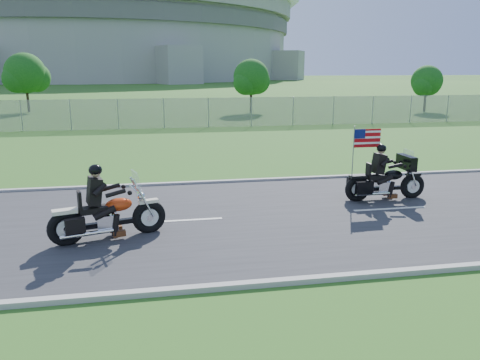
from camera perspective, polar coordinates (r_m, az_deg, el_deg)
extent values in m
plane|color=#224816|center=(12.87, 1.77, -4.63)|extent=(420.00, 420.00, 0.00)
cube|color=#28282B|center=(12.86, 1.77, -4.55)|extent=(120.00, 8.00, 0.04)
cube|color=#9E9B93|center=(16.68, -1.10, -0.18)|extent=(120.00, 0.18, 0.12)
cube|color=#9E9B93|center=(9.21, 7.10, -12.10)|extent=(120.00, 0.18, 0.12)
cube|color=gray|center=(32.19, -14.64, 7.78)|extent=(60.00, 0.03, 2.00)
cylinder|color=#A3A099|center=(182.88, -16.22, 14.97)|extent=(130.00, 130.00, 20.00)
cylinder|color=#605E5B|center=(183.24, -16.37, 17.15)|extent=(132.00, 132.00, 4.00)
cylinder|color=#A3A099|center=(183.77, -16.50, 19.01)|extent=(134.00, 134.00, 6.00)
torus|color=white|center=(184.22, -16.59, 20.25)|extent=(140.40, 140.40, 4.40)
cylinder|color=#382316|center=(42.90, 1.35, 9.91)|extent=(0.22, 0.22, 2.52)
sphere|color=#154E14|center=(42.82, 1.37, 12.44)|extent=(3.20, 3.20, 3.20)
sphere|color=#154E14|center=(43.43, 2.08, 11.97)|extent=(2.40, 2.40, 2.40)
sphere|color=#154E14|center=(42.33, 0.71, 11.82)|extent=(2.24, 2.24, 2.24)
cylinder|color=#382316|center=(47.43, -24.48, 9.24)|extent=(0.22, 0.22, 2.80)
sphere|color=#154E14|center=(47.36, -24.73, 11.77)|extent=(3.60, 3.60, 3.60)
sphere|color=#154E14|center=(47.72, -23.67, 11.39)|extent=(2.70, 2.70, 2.70)
sphere|color=#154E14|center=(47.09, -25.56, 11.07)|extent=(2.52, 2.52, 2.52)
cylinder|color=#382316|center=(46.98, 21.63, 9.13)|extent=(0.22, 0.22, 2.24)
sphere|color=#154E14|center=(46.91, 21.81, 11.17)|extent=(2.80, 2.80, 2.80)
sphere|color=#154E14|center=(47.57, 22.09, 10.78)|extent=(2.10, 2.10, 2.10)
sphere|color=#154E14|center=(46.37, 21.47, 10.68)|extent=(1.96, 1.96, 1.96)
torus|color=black|center=(11.79, -11.03, -4.42)|extent=(0.87, 0.44, 0.85)
torus|color=black|center=(11.47, -20.44, -5.57)|extent=(0.87, 0.44, 0.85)
ellipsoid|color=red|center=(11.51, -14.57, -2.91)|extent=(0.72, 0.53, 0.32)
cube|color=black|center=(11.43, -17.46, -3.47)|extent=(0.70, 0.51, 0.14)
cube|color=black|center=(11.32, -17.34, -1.28)|extent=(0.39, 0.52, 0.63)
sphere|color=black|center=(11.22, -17.23, 1.18)|extent=(0.38, 0.38, 0.31)
cube|color=silver|center=(11.47, -12.50, -0.02)|extent=(0.19, 0.52, 0.46)
torus|color=black|center=(15.56, 20.26, -0.70)|extent=(0.80, 0.21, 0.80)
torus|color=black|center=(14.70, 14.12, -1.06)|extent=(0.80, 0.21, 0.80)
ellipsoid|color=black|center=(15.13, 18.17, 0.59)|extent=(0.61, 0.35, 0.30)
cube|color=black|center=(14.88, 16.27, 0.34)|extent=(0.60, 0.33, 0.13)
cube|color=black|center=(14.82, 16.56, 1.94)|extent=(0.27, 0.44, 0.59)
sphere|color=black|center=(14.76, 16.87, 3.71)|extent=(0.30, 0.30, 0.29)
cube|color=black|center=(15.26, 19.62, 2.04)|extent=(0.25, 0.87, 0.43)
cube|color=#B70C11|center=(14.73, 15.25, 4.95)|extent=(0.86, 0.03, 0.56)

